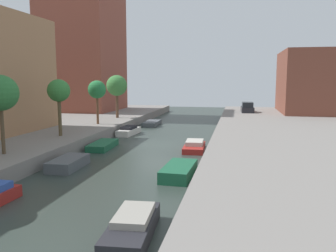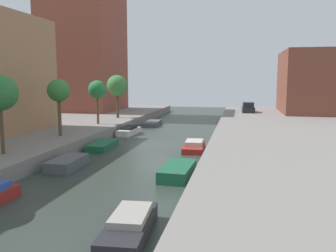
% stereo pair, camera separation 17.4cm
% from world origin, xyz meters
% --- Properties ---
extents(ground_plane, '(84.00, 84.00, 0.00)m').
position_xyz_m(ground_plane, '(0.00, 0.00, 0.00)').
color(ground_plane, '#2D3833').
extents(quay_left, '(20.00, 64.00, 1.00)m').
position_xyz_m(quay_left, '(-15.00, 0.00, 0.50)').
color(quay_left, gray).
rests_on(quay_left, ground_plane).
extents(apartment_tower_far, '(10.00, 11.22, 20.60)m').
position_xyz_m(apartment_tower_far, '(-16.00, 20.66, 11.30)').
color(apartment_tower_far, brown).
rests_on(apartment_tower_far, quay_left).
extents(low_block_right, '(10.00, 12.53, 8.62)m').
position_xyz_m(low_block_right, '(18.00, 23.39, 5.31)').
color(low_block_right, brown).
rests_on(low_block_right, quay_right).
extents(street_tree_1, '(2.25, 2.25, 4.99)m').
position_xyz_m(street_tree_1, '(-7.42, -9.98, 4.83)').
color(street_tree_1, '#4F3E2A').
rests_on(street_tree_1, quay_left).
extents(street_tree_2, '(1.86, 1.86, 4.70)m').
position_xyz_m(street_tree_2, '(-7.42, -2.78, 4.69)').
color(street_tree_2, brown).
rests_on(street_tree_2, quay_left).
extents(street_tree_3, '(1.89, 1.89, 4.57)m').
position_xyz_m(street_tree_3, '(-7.42, 5.15, 4.57)').
color(street_tree_3, brown).
rests_on(street_tree_3, quay_left).
extents(street_tree_4, '(2.52, 2.52, 5.19)m').
position_xyz_m(street_tree_4, '(-7.42, 11.22, 4.88)').
color(street_tree_4, brown).
rests_on(street_tree_4, quay_left).
extents(parked_car, '(1.86, 4.11, 1.46)m').
position_xyz_m(parked_car, '(8.40, 21.88, 1.60)').
color(parked_car, black).
rests_on(parked_car, quay_right).
extents(moored_boat_left_1, '(1.69, 3.38, 0.68)m').
position_xyz_m(moored_boat_left_1, '(-3.55, -8.98, 0.34)').
color(moored_boat_left_1, '#4C5156').
rests_on(moored_boat_left_1, ground_plane).
extents(moored_boat_left_2, '(1.77, 3.99, 0.52)m').
position_xyz_m(moored_boat_left_2, '(-3.85, -2.42, 0.26)').
color(moored_boat_left_2, '#195638').
rests_on(moored_boat_left_2, ground_plane).
extents(moored_boat_left_3, '(1.56, 3.90, 0.89)m').
position_xyz_m(moored_boat_left_3, '(-3.97, 4.95, 0.38)').
color(moored_boat_left_3, beige).
rests_on(moored_boat_left_3, ground_plane).
extents(moored_boat_left_4, '(1.73, 4.39, 0.51)m').
position_xyz_m(moored_boat_left_4, '(-3.38, 12.53, 0.25)').
color(moored_boat_left_4, '#4C5156').
rests_on(moored_boat_left_4, ground_plane).
extents(moored_boat_right_0, '(1.75, 4.11, 0.89)m').
position_xyz_m(moored_boat_right_0, '(3.41, -17.57, 0.39)').
color(moored_boat_right_0, '#232328').
rests_on(moored_boat_right_0, ground_plane).
extents(moored_boat_right_1, '(1.78, 3.81, 0.70)m').
position_xyz_m(moored_boat_right_1, '(3.76, -9.49, 0.35)').
color(moored_boat_right_1, '#195638').
rests_on(moored_boat_right_1, ground_plane).
extents(moored_boat_right_2, '(1.74, 3.85, 0.77)m').
position_xyz_m(moored_boat_right_2, '(3.70, -1.64, 0.32)').
color(moored_boat_right_2, maroon).
rests_on(moored_boat_right_2, ground_plane).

